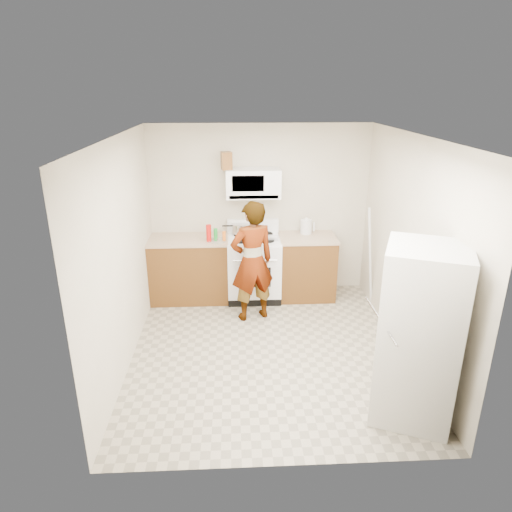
{
  "coord_description": "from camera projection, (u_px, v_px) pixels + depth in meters",
  "views": [
    {
      "loc": [
        -0.39,
        -4.74,
        2.98
      ],
      "look_at": [
        -0.12,
        0.55,
        1.0
      ],
      "focal_mm": 32.0,
      "sensor_mm": 36.0,
      "label": 1
    }
  ],
  "objects": [
    {
      "name": "counter_right",
      "position": [
        307.0,
        238.0,
        6.6
      ],
      "size": [
        0.82,
        0.64,
        0.03
      ],
      "primitive_type": "cube",
      "color": "tan",
      "rests_on": "cabinet_right"
    },
    {
      "name": "bottle_green_cap",
      "position": [
        216.0,
        235.0,
        6.38
      ],
      "size": [
        0.07,
        0.07,
        0.18
      ],
      "primitive_type": "cylinder",
      "rotation": [
        0.0,
        0.0,
        -0.41
      ],
      "color": "#188827",
      "rests_on": "counter_left"
    },
    {
      "name": "saucepan",
      "position": [
        240.0,
        228.0,
        6.67
      ],
      "size": [
        0.25,
        0.25,
        0.13
      ],
      "primitive_type": "cylinder",
      "rotation": [
        0.0,
        0.0,
        -0.02
      ],
      "color": "#BAB9BE",
      "rests_on": "gas_range"
    },
    {
      "name": "floor",
      "position": [
        268.0,
        349.0,
        5.49
      ],
      "size": [
        3.6,
        3.6,
        0.0
      ],
      "primitive_type": "plane",
      "color": "gray",
      "rests_on": "ground"
    },
    {
      "name": "counter_left",
      "position": [
        188.0,
        240.0,
        6.52
      ],
      "size": [
        1.14,
        0.64,
        0.03
      ],
      "primitive_type": "cube",
      "color": "tan",
      "rests_on": "cabinet_left"
    },
    {
      "name": "back_wall",
      "position": [
        259.0,
        211.0,
        6.73
      ],
      "size": [
        3.2,
        0.02,
        2.5
      ],
      "primitive_type": "cube",
      "color": "beige",
      "rests_on": "floor"
    },
    {
      "name": "gas_range",
      "position": [
        254.0,
        267.0,
        6.71
      ],
      "size": [
        0.76,
        0.65,
        1.13
      ],
      "color": "white",
      "rests_on": "floor"
    },
    {
      "name": "right_wall",
      "position": [
        410.0,
        250.0,
        5.13
      ],
      "size": [
        0.02,
        3.6,
        2.5
      ],
      "primitive_type": "cube",
      "color": "beige",
      "rests_on": "floor"
    },
    {
      "name": "jug",
      "position": [
        227.0,
        161.0,
        6.23
      ],
      "size": [
        0.16,
        0.16,
        0.24
      ],
      "primitive_type": "cube",
      "rotation": [
        0.0,
        0.0,
        0.2
      ],
      "color": "brown",
      "rests_on": "microwave"
    },
    {
      "name": "bottle_spray",
      "position": [
        209.0,
        233.0,
        6.34
      ],
      "size": [
        0.08,
        0.08,
        0.24
      ],
      "primitive_type": "cylinder",
      "rotation": [
        0.0,
        0.0,
        0.16
      ],
      "color": "#BB120E",
      "rests_on": "counter_left"
    },
    {
      "name": "kettle",
      "position": [
        306.0,
        227.0,
        6.7
      ],
      "size": [
        0.22,
        0.22,
        0.2
      ],
      "primitive_type": "cylinder",
      "rotation": [
        0.0,
        0.0,
        0.4
      ],
      "color": "silver",
      "rests_on": "counter_right"
    },
    {
      "name": "person",
      "position": [
        252.0,
        262.0,
        5.98
      ],
      "size": [
        0.69,
        0.57,
        1.63
      ],
      "primitive_type": "imported",
      "rotation": [
        0.0,
        0.0,
        3.48
      ],
      "color": "tan",
      "rests_on": "floor"
    },
    {
      "name": "cabinet_right",
      "position": [
        306.0,
        268.0,
        6.76
      ],
      "size": [
        0.8,
        0.62,
        0.9
      ],
      "primitive_type": "cube",
      "color": "#573214",
      "rests_on": "floor"
    },
    {
      "name": "tray",
      "position": [
        269.0,
        238.0,
        6.46
      ],
      "size": [
        0.25,
        0.16,
        0.05
      ],
      "primitive_type": "cube",
      "rotation": [
        0.0,
        0.0,
        0.02
      ],
      "color": "white",
      "rests_on": "gas_range"
    },
    {
      "name": "bottle_hot_sauce",
      "position": [
        224.0,
        236.0,
        6.37
      ],
      "size": [
        0.06,
        0.06,
        0.14
      ],
      "primitive_type": "cylinder",
      "rotation": [
        0.0,
        0.0,
        -0.2
      ],
      "color": "orange",
      "rests_on": "counter_left"
    },
    {
      "name": "broom",
      "position": [
        370.0,
        257.0,
        6.34
      ],
      "size": [
        0.25,
        0.24,
        1.47
      ],
      "primitive_type": "cylinder",
      "rotation": [
        0.14,
        -0.14,
        -0.03
      ],
      "color": "silver",
      "rests_on": "floor"
    },
    {
      "name": "pot_lid",
      "position": [
        217.0,
        240.0,
        6.4
      ],
      "size": [
        0.28,
        0.28,
        0.01
      ],
      "primitive_type": "cylinder",
      "rotation": [
        0.0,
        0.0,
        0.03
      ],
      "color": "white",
      "rests_on": "counter_left"
    },
    {
      "name": "fridge",
      "position": [
        418.0,
        335.0,
        4.16
      ],
      "size": [
        0.91,
        0.91,
        1.7
      ],
      "primitive_type": "cube",
      "rotation": [
        0.0,
        0.0,
        -0.39
      ],
      "color": "silver",
      "rests_on": "floor"
    },
    {
      "name": "cabinet_left",
      "position": [
        190.0,
        270.0,
        6.68
      ],
      "size": [
        1.12,
        0.62,
        0.9
      ],
      "primitive_type": "cube",
      "color": "#573214",
      "rests_on": "floor"
    },
    {
      "name": "microwave",
      "position": [
        253.0,
        183.0,
        6.4
      ],
      "size": [
        0.76,
        0.38,
        0.4
      ],
      "primitive_type": "cube",
      "color": "white",
      "rests_on": "back_wall"
    }
  ]
}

